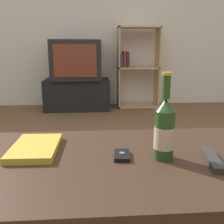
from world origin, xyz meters
TOP-DOWN VIEW (x-y plane):
  - back_wall at (0.00, 3.02)m, footprint 8.00×0.05m
  - coffee_table at (0.00, 0.00)m, footprint 1.15×0.66m
  - tv_stand at (-0.27, 2.71)m, footprint 0.86×0.49m
  - television at (-0.27, 2.70)m, footprint 0.64×0.58m
  - bookshelf at (0.55, 2.81)m, footprint 0.57×0.30m
  - beer_bottle at (0.19, -0.01)m, footprint 0.07×0.07m
  - cell_phone at (0.05, 0.01)m, footprint 0.06×0.10m
  - remote_control at (0.35, -0.06)m, footprint 0.07×0.19m
  - table_book at (-0.28, 0.09)m, footprint 0.17×0.27m

SIDE VIEW (x-z plane):
  - tv_stand at x=-0.27m, z-range 0.00..0.41m
  - coffee_table at x=0.00m, z-range 0.15..0.57m
  - cell_phone at x=0.05m, z-range 0.42..0.44m
  - remote_control at x=0.35m, z-range 0.42..0.44m
  - table_book at x=-0.28m, z-range 0.42..0.44m
  - beer_bottle at x=0.19m, z-range 0.37..0.68m
  - bookshelf at x=0.55m, z-range 0.02..1.12m
  - television at x=-0.27m, z-range 0.41..0.92m
  - back_wall at x=0.00m, z-range 0.00..2.60m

